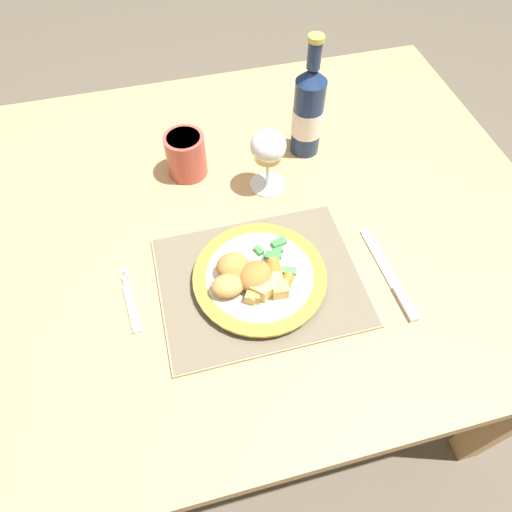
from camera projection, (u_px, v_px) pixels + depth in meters
name	position (u px, v px, depth m)	size (l,w,h in m)	color
ground_plane	(238.00, 362.00, 1.51)	(6.00, 6.00, 0.00)	brown
dining_table	(228.00, 243.00, 0.98)	(1.28, 0.97, 0.74)	tan
placemat	(260.00, 281.00, 0.82)	(0.36, 0.28, 0.01)	gray
dinner_plate	(260.00, 277.00, 0.81)	(0.24, 0.24, 0.02)	silver
breaded_croquettes	(241.00, 275.00, 0.78)	(0.12, 0.10, 0.04)	#A87033
green_beans_pile	(275.00, 258.00, 0.81)	(0.06, 0.09, 0.02)	#4CA84C
glazed_carrots	(275.00, 278.00, 0.78)	(0.07, 0.07, 0.02)	orange
fork	(131.00, 304.00, 0.79)	(0.03, 0.14, 0.01)	silver
table_knife	(392.00, 281.00, 0.82)	(0.03, 0.21, 0.01)	silver
wine_glass	(268.00, 149.00, 0.88)	(0.07, 0.07, 0.14)	silver
bottle	(308.00, 112.00, 0.94)	(0.06, 0.06, 0.26)	navy
roast_potatoes	(267.00, 290.00, 0.77)	(0.07, 0.05, 0.03)	#DBB256
drinking_cup	(186.00, 154.00, 0.94)	(0.08, 0.08, 0.09)	#B24C42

